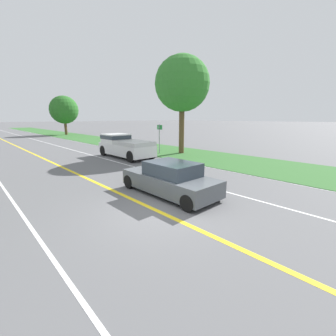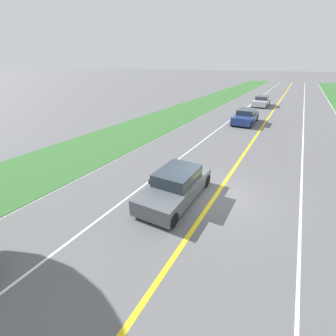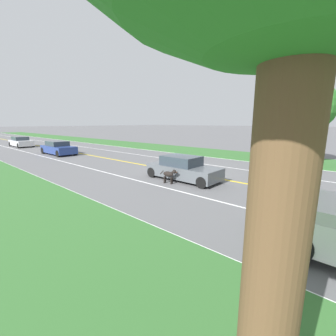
# 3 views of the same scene
# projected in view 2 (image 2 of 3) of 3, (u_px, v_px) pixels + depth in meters

# --- Properties ---
(ground_plane) EXTENTS (400.00, 400.00, 0.00)m
(ground_plane) POSITION_uv_depth(u_px,v_px,m) (215.00, 196.00, 10.44)
(ground_plane) COLOR #5B5B5E
(centre_divider_line) EXTENTS (0.18, 160.00, 0.01)m
(centre_divider_line) POSITION_uv_depth(u_px,v_px,m) (215.00, 196.00, 10.44)
(centre_divider_line) COLOR yellow
(centre_divider_line) RESTS_ON ground
(lane_edge_line_right) EXTENTS (0.14, 160.00, 0.01)m
(lane_edge_line_right) POSITION_uv_depth(u_px,v_px,m) (103.00, 166.00, 13.52)
(lane_edge_line_right) COLOR white
(lane_edge_line_right) RESTS_ON ground
(lane_dash_same_dir) EXTENTS (0.10, 160.00, 0.01)m
(lane_dash_same_dir) POSITION_uv_depth(u_px,v_px,m) (152.00, 179.00, 11.98)
(lane_dash_same_dir) COLOR white
(lane_dash_same_dir) RESTS_ON ground
(lane_dash_oncoming) EXTENTS (0.10, 160.00, 0.01)m
(lane_dash_oncoming) POSITION_uv_depth(u_px,v_px,m) (300.00, 219.00, 8.90)
(lane_dash_oncoming) COLOR white
(lane_dash_oncoming) RESTS_ON ground
(grass_verge_right) EXTENTS (6.00, 160.00, 0.03)m
(grass_verge_right) POSITION_uv_depth(u_px,v_px,m) (69.00, 157.00, 14.84)
(grass_verge_right) COLOR #33662D
(grass_verge_right) RESTS_ON ground
(ego_car) EXTENTS (1.83, 4.38, 1.38)m
(ego_car) POSITION_uv_depth(u_px,v_px,m) (176.00, 186.00, 10.06)
(ego_car) COLOR #51565B
(ego_car) RESTS_ON ground
(dog) EXTENTS (0.35, 1.09, 0.83)m
(dog) POSITION_uv_depth(u_px,v_px,m) (153.00, 182.00, 10.62)
(dog) COLOR black
(dog) RESTS_ON ground
(car_trailing_near) EXTENTS (1.93, 4.61, 1.38)m
(car_trailing_near) POSITION_uv_depth(u_px,v_px,m) (246.00, 117.00, 22.97)
(car_trailing_near) COLOR navy
(car_trailing_near) RESTS_ON ground
(car_trailing_mid) EXTENTS (1.89, 4.60, 1.37)m
(car_trailing_mid) POSITION_uv_depth(u_px,v_px,m) (261.00, 101.00, 32.19)
(car_trailing_mid) COLOR silver
(car_trailing_mid) RESTS_ON ground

